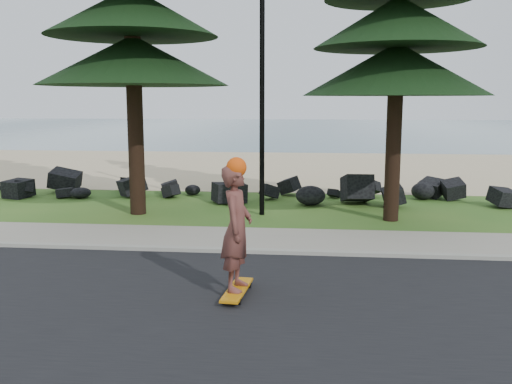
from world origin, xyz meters
The scene contains 9 objects.
ground centered at (0.00, 0.00, 0.00)m, with size 160.00×160.00×0.00m, color #2A5C1C.
road centered at (0.00, -4.50, 0.01)m, with size 160.00×7.00×0.02m, color black.
kerb centered at (0.00, -0.90, 0.05)m, with size 160.00×0.20×0.10m, color #9A978A.
sidewalk centered at (0.00, 0.20, 0.04)m, with size 160.00×2.00×0.08m, color gray.
beach_sand centered at (0.00, 14.50, 0.01)m, with size 160.00×15.00×0.01m, color #D5B58E.
ocean centered at (0.00, 51.00, 0.00)m, with size 160.00×58.00×0.01m, color #3A616F.
seawall_boulders centered at (0.00, 5.60, 0.00)m, with size 60.00×2.40×1.10m, color black, non-canonical shape.
lamp_post centered at (0.00, 3.20, 4.13)m, with size 0.25×0.14×8.14m.
skateboarder centered at (0.20, -3.54, 1.14)m, with size 0.55×1.25×2.28m.
Camera 1 is at (1.41, -12.42, 3.20)m, focal length 40.00 mm.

